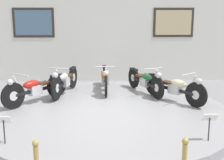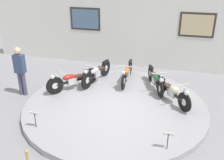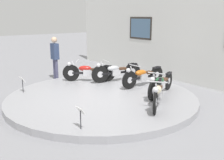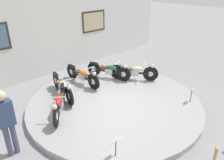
{
  "view_description": "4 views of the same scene",
  "coord_description": "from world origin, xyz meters",
  "px_view_note": "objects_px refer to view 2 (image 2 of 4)",
  "views": [
    {
      "loc": [
        -0.1,
        -6.95,
        2.44
      ],
      "look_at": [
        0.14,
        0.14,
        0.86
      ],
      "focal_mm": 50.0,
      "sensor_mm": 36.0,
      "label": 1
    },
    {
      "loc": [
        1.83,
        -7.18,
        4.35
      ],
      "look_at": [
        -0.16,
        0.2,
        0.91
      ],
      "focal_mm": 42.0,
      "sensor_mm": 36.0,
      "label": 2
    },
    {
      "loc": [
        6.39,
        -4.56,
        2.59
      ],
      "look_at": [
        0.27,
        0.19,
        0.68
      ],
      "focal_mm": 42.0,
      "sensor_mm": 36.0,
      "label": 3
    },
    {
      "loc": [
        -4.57,
        -4.59,
        4.0
      ],
      "look_at": [
        -0.06,
        0.07,
        0.95
      ],
      "focal_mm": 35.0,
      "sensor_mm": 36.0,
      "label": 4
    }
  ],
  "objects_px": {
    "info_placard_front_left": "(35,116)",
    "visitor_standing": "(20,68)",
    "motorcycle_orange": "(127,73)",
    "info_placard_front_centre": "(168,136)",
    "motorcycle_silver": "(96,72)",
    "motorcycle_green": "(156,79)",
    "motorcycle_red": "(71,80)",
    "motorcycle_cream": "(173,91)"
  },
  "relations": [
    {
      "from": "motorcycle_red",
      "to": "info_placard_front_centre",
      "type": "bearing_deg",
      "value": -34.72
    },
    {
      "from": "motorcycle_red",
      "to": "motorcycle_green",
      "type": "xyz_separation_m",
      "value": [
        2.88,
        0.83,
        -0.01
      ]
    },
    {
      "from": "motorcycle_silver",
      "to": "info_placard_front_centre",
      "type": "xyz_separation_m",
      "value": [
        2.9,
        -3.29,
        -0.02
      ]
    },
    {
      "from": "visitor_standing",
      "to": "motorcycle_cream",
      "type": "bearing_deg",
      "value": 5.53
    },
    {
      "from": "info_placard_front_left",
      "to": "motorcycle_silver",
      "type": "bearing_deg",
      "value": 78.4
    },
    {
      "from": "motorcycle_green",
      "to": "info_placard_front_centre",
      "type": "bearing_deg",
      "value": -78.51
    },
    {
      "from": "motorcycle_red",
      "to": "motorcycle_orange",
      "type": "bearing_deg",
      "value": 33.21
    },
    {
      "from": "info_placard_front_centre",
      "to": "motorcycle_silver",
      "type": "bearing_deg",
      "value": 131.42
    },
    {
      "from": "motorcycle_silver",
      "to": "info_placard_front_left",
      "type": "height_order",
      "value": "motorcycle_silver"
    },
    {
      "from": "motorcycle_orange",
      "to": "info_placard_front_left",
      "type": "distance_m",
      "value": 4.03
    },
    {
      "from": "motorcycle_red",
      "to": "info_placard_front_centre",
      "type": "height_order",
      "value": "motorcycle_red"
    },
    {
      "from": "motorcycle_green",
      "to": "visitor_standing",
      "type": "distance_m",
      "value": 4.76
    },
    {
      "from": "motorcycle_green",
      "to": "visitor_standing",
      "type": "xyz_separation_m",
      "value": [
        -4.54,
        -1.33,
        0.46
      ]
    },
    {
      "from": "info_placard_front_left",
      "to": "info_placard_front_centre",
      "type": "distance_m",
      "value": 3.57
    },
    {
      "from": "motorcycle_red",
      "to": "motorcycle_silver",
      "type": "relative_size",
      "value": 0.79
    },
    {
      "from": "motorcycle_silver",
      "to": "info_placard_front_centre",
      "type": "height_order",
      "value": "motorcycle_silver"
    },
    {
      "from": "motorcycle_red",
      "to": "motorcycle_orange",
      "type": "distance_m",
      "value": 2.1
    },
    {
      "from": "motorcycle_red",
      "to": "motorcycle_orange",
      "type": "relative_size",
      "value": 0.79
    },
    {
      "from": "motorcycle_silver",
      "to": "motorcycle_cream",
      "type": "height_order",
      "value": "motorcycle_silver"
    },
    {
      "from": "motorcycle_orange",
      "to": "motorcycle_green",
      "type": "distance_m",
      "value": 1.16
    },
    {
      "from": "info_placard_front_left",
      "to": "info_placard_front_centre",
      "type": "bearing_deg",
      "value": 0.0
    },
    {
      "from": "motorcycle_red",
      "to": "visitor_standing",
      "type": "bearing_deg",
      "value": -163.18
    },
    {
      "from": "info_placard_front_left",
      "to": "visitor_standing",
      "type": "bearing_deg",
      "value": 129.99
    },
    {
      "from": "info_placard_front_centre",
      "to": "info_placard_front_left",
      "type": "bearing_deg",
      "value": 180.0
    },
    {
      "from": "motorcycle_cream",
      "to": "motorcycle_red",
      "type": "bearing_deg",
      "value": 179.96
    },
    {
      "from": "info_placard_front_left",
      "to": "visitor_standing",
      "type": "distance_m",
      "value": 2.59
    },
    {
      "from": "motorcycle_silver",
      "to": "motorcycle_green",
      "type": "distance_m",
      "value": 2.23
    },
    {
      "from": "motorcycle_green",
      "to": "motorcycle_cream",
      "type": "distance_m",
      "value": 1.05
    },
    {
      "from": "motorcycle_cream",
      "to": "motorcycle_green",
      "type": "bearing_deg",
      "value": 127.56
    },
    {
      "from": "motorcycle_orange",
      "to": "info_placard_front_centre",
      "type": "distance_m",
      "value": 4.03
    },
    {
      "from": "motorcycle_orange",
      "to": "visitor_standing",
      "type": "height_order",
      "value": "visitor_standing"
    },
    {
      "from": "motorcycle_red",
      "to": "motorcycle_orange",
      "type": "xyz_separation_m",
      "value": [
        1.76,
        1.15,
        -0.0
      ]
    },
    {
      "from": "motorcycle_red",
      "to": "info_placard_front_left",
      "type": "relative_size",
      "value": 3.02
    },
    {
      "from": "motorcycle_orange",
      "to": "motorcycle_cream",
      "type": "xyz_separation_m",
      "value": [
        1.76,
        -1.15,
        -0.0
      ]
    },
    {
      "from": "motorcycle_orange",
      "to": "info_placard_front_centre",
      "type": "height_order",
      "value": "motorcycle_orange"
    },
    {
      "from": "motorcycle_silver",
      "to": "info_placard_front_left",
      "type": "relative_size",
      "value": 3.83
    },
    {
      "from": "motorcycle_orange",
      "to": "visitor_standing",
      "type": "relative_size",
      "value": 1.11
    },
    {
      "from": "info_placard_front_centre",
      "to": "visitor_standing",
      "type": "relative_size",
      "value": 0.29
    },
    {
      "from": "motorcycle_silver",
      "to": "motorcycle_cream",
      "type": "bearing_deg",
      "value": -16.16
    },
    {
      "from": "motorcycle_silver",
      "to": "visitor_standing",
      "type": "bearing_deg",
      "value": -150.04
    },
    {
      "from": "motorcycle_green",
      "to": "info_placard_front_left",
      "type": "xyz_separation_m",
      "value": [
        -2.91,
        -3.28,
        -0.0
      ]
    },
    {
      "from": "motorcycle_orange",
      "to": "info_placard_front_left",
      "type": "bearing_deg",
      "value": -116.35
    }
  ]
}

